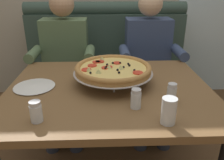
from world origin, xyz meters
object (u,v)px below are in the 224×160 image
(diner_right, at_px, (149,56))
(pizza, at_px, (113,69))
(plate_near_left, at_px, (34,86))
(drinking_glass, at_px, (169,113))
(dining_table, at_px, (109,100))
(shaker_oregano, at_px, (36,113))
(booth_bench, at_px, (107,77))
(shaker_pepper_flakes, at_px, (171,95))
(shaker_parmesan, at_px, (136,100))
(patio_chair, at_px, (190,41))
(diner_left, at_px, (64,57))

(diner_right, relative_size, pizza, 2.61)
(plate_near_left, xyz_separation_m, drinking_glass, (0.70, -0.41, 0.04))
(drinking_glass, bearing_deg, pizza, 116.66)
(dining_table, distance_m, shaker_oregano, 0.50)
(booth_bench, distance_m, dining_table, 0.99)
(booth_bench, bearing_deg, dining_table, -90.00)
(shaker_pepper_flakes, relative_size, shaker_parmesan, 1.04)
(pizza, bearing_deg, patio_chair, 57.73)
(booth_bench, distance_m, diner_left, 0.56)
(diner_left, xyz_separation_m, shaker_parmesan, (0.50, -0.94, 0.07))
(booth_bench, distance_m, patio_chair, 1.58)
(plate_near_left, bearing_deg, dining_table, -2.70)
(plate_near_left, bearing_deg, booth_bench, 64.39)
(shaker_pepper_flakes, bearing_deg, patio_chair, 67.31)
(shaker_parmesan, xyz_separation_m, drinking_glass, (0.13, -0.14, 0.01))
(patio_chair, bearing_deg, shaker_parmesan, -116.40)
(pizza, relative_size, shaker_pepper_flakes, 4.53)
(pizza, relative_size, shaker_oregano, 4.80)
(diner_right, height_order, plate_near_left, diner_right)
(diner_right, xyz_separation_m, pizza, (-0.35, -0.63, 0.12))
(dining_table, bearing_deg, pizza, 68.61)
(diner_left, height_order, pizza, diner_left)
(diner_right, bearing_deg, plate_near_left, -140.75)
(patio_chair, bearing_deg, plate_near_left, -130.80)
(diner_right, relative_size, drinking_glass, 10.24)
(drinking_glass, bearing_deg, shaker_pepper_flakes, 70.52)
(booth_bench, height_order, shaker_pepper_flakes, booth_bench)
(pizza, bearing_deg, diner_left, 122.37)
(shaker_pepper_flakes, bearing_deg, plate_near_left, 164.14)
(booth_bench, xyz_separation_m, diner_right, (0.37, -0.27, 0.31))
(diner_left, bearing_deg, shaker_oregano, -88.03)
(pizza, bearing_deg, booth_bench, 91.61)
(drinking_glass, bearing_deg, booth_bench, 100.58)
(drinking_glass, bearing_deg, diner_left, 120.06)
(diner_right, bearing_deg, shaker_pepper_flakes, -93.56)
(diner_right, height_order, shaker_pepper_flakes, diner_right)
(booth_bench, relative_size, diner_right, 1.31)
(diner_right, bearing_deg, pizza, -118.98)
(booth_bench, relative_size, drinking_glass, 13.39)
(plate_near_left, height_order, patio_chair, patio_chair)
(diner_right, bearing_deg, drinking_glass, -96.46)
(dining_table, bearing_deg, diner_left, 118.31)
(shaker_parmesan, bearing_deg, patio_chair, 63.60)
(booth_bench, height_order, dining_table, booth_bench)
(diner_right, relative_size, shaker_pepper_flakes, 11.84)
(shaker_oregano, bearing_deg, shaker_parmesan, 12.57)
(booth_bench, height_order, diner_left, diner_left)
(diner_left, height_order, patio_chair, diner_left)
(plate_near_left, bearing_deg, shaker_parmesan, -24.87)
(shaker_oregano, bearing_deg, booth_bench, 75.52)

